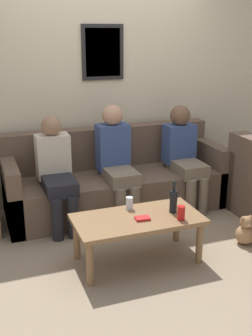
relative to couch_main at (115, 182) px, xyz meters
name	(u,v)px	position (x,y,z in m)	size (l,w,h in m)	color
ground_plane	(131,225)	(0.00, -0.51, -0.31)	(16.00, 16.00, 0.00)	gray
wall_back	(102,88)	(0.00, 0.44, 0.99)	(9.00, 0.08, 2.60)	beige
couch_main	(115,182)	(0.00, 0.00, 0.00)	(2.43, 0.84, 0.88)	brown
coffee_table	(138,223)	(-0.20, -1.18, 0.05)	(1.10, 0.56, 0.42)	olive
wine_bottle	(173,201)	(0.13, -1.19, 0.22)	(0.07, 0.07, 0.29)	black
drinking_glass	(129,203)	(-0.21, -0.99, 0.17)	(0.06, 0.06, 0.11)	silver
book_stack	(142,218)	(-0.18, -1.24, 0.12)	(0.13, 0.10, 0.02)	red
soda_can	(181,213)	(0.12, -1.35, 0.17)	(0.07, 0.07, 0.12)	red
person_left	(56,169)	(-0.70, -0.20, 0.30)	(0.34, 0.66, 1.12)	black
person_middle	(116,157)	(-0.04, -0.16, 0.34)	(0.34, 0.64, 1.19)	#756651
person_right	(184,152)	(0.76, -0.18, 0.32)	(0.34, 0.63, 1.14)	#756651
teddy_bear	(245,232)	(0.87, -1.25, -0.18)	(0.18, 0.18, 0.28)	#A87A51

